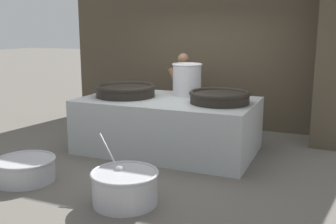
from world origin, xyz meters
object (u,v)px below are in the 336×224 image
at_px(giant_wok_near, 126,90).
at_px(prep_bowl_vegetables, 125,186).
at_px(giant_wok_far, 220,97).
at_px(cook, 183,91).
at_px(stock_pot, 187,79).
at_px(prep_bowl_meat, 25,169).

relative_size(giant_wok_near, prep_bowl_vegetables, 1.08).
bearing_deg(giant_wok_far, prep_bowl_vegetables, -104.75).
bearing_deg(cook, giant_wok_far, 121.08).
relative_size(giant_wok_near, stock_pot, 1.87).
relative_size(stock_pot, prep_bowl_meat, 0.68).
distance_m(giant_wok_far, cook, 1.68).
bearing_deg(giant_wok_far, cook, 131.90).
relative_size(giant_wok_far, prep_bowl_vegetables, 1.00).
distance_m(stock_pot, cook, 0.84).
xyz_separation_m(giant_wok_far, stock_pot, (-0.77, 0.55, 0.19)).
distance_m(cook, prep_bowl_vegetables, 3.50).
relative_size(giant_wok_near, cook, 0.66).
height_order(giant_wok_near, giant_wok_far, giant_wok_near).
xyz_separation_m(cook, prep_bowl_vegetables, (0.55, -3.39, -0.66)).
height_order(cook, prep_bowl_meat, cook).
relative_size(cook, prep_bowl_meat, 1.94).
bearing_deg(giant_wok_near, giant_wok_far, 0.74).
height_order(giant_wok_near, cook, cook).
xyz_separation_m(cook, prep_bowl_meat, (-1.10, -3.30, -0.70)).
height_order(stock_pot, prep_bowl_vegetables, stock_pot).
distance_m(stock_pot, prep_bowl_meat, 3.16).
bearing_deg(giant_wok_near, cook, 64.54).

